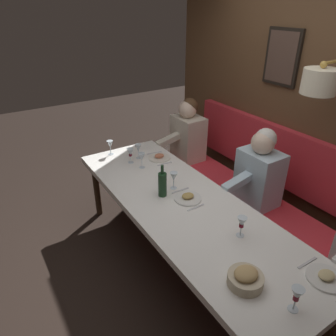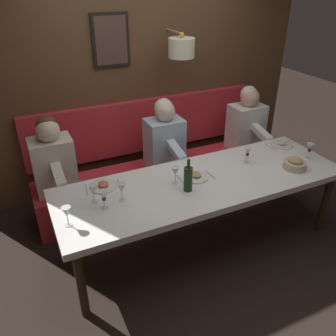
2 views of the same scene
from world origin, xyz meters
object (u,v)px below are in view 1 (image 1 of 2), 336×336
wine_glass_3 (138,148)px  bread_bowl (245,278)px  wine_glass_4 (110,145)px  wine_glass_5 (297,295)px  diner_middle (188,132)px  wine_glass_0 (174,177)px  wine_bottle (162,184)px  dining_table (184,209)px  wine_glass_1 (130,153)px  wine_glass_6 (242,223)px  diner_near (259,170)px  wine_glass_2 (142,157)px

wine_glass_3 → bread_bowl: (-0.26, -1.89, -0.07)m
wine_glass_4 → wine_glass_5: same height
diner_middle → wine_glass_3: 0.83m
wine_glass_0 → wine_bottle: size_ratio=0.55×
dining_table → wine_glass_1: size_ratio=16.41×
wine_glass_5 → wine_glass_6: size_ratio=1.00×
diner_near → wine_glass_4: size_ratio=4.82×
wine_glass_2 → wine_glass_3: same height
bread_bowl → wine_glass_4: bearing=89.0°
wine_glass_0 → diner_near: bearing=-18.4°
dining_table → diner_near: 0.89m
wine_glass_0 → bread_bowl: (-0.24, -1.16, -0.07)m
diner_near → wine_glass_5: size_ratio=4.82×
wine_glass_0 → bread_bowl: size_ratio=0.75×
wine_glass_0 → wine_glass_4: 1.01m
wine_glass_5 → wine_bottle: (-0.01, 1.39, 0.00)m
wine_glass_3 → wine_glass_5: bearing=-94.2°
wine_glass_1 → diner_middle: bearing=15.2°
bread_bowl → wine_glass_3: bearing=82.2°
wine_glass_6 → diner_near: bearing=35.4°
wine_glass_4 → bread_bowl: size_ratio=0.75×
dining_table → wine_glass_6: wine_glass_6 is taller
wine_glass_4 → wine_glass_3: bearing=-49.1°
wine_glass_2 → wine_bottle: 0.57m
wine_glass_2 → wine_glass_4: 0.49m
wine_glass_0 → wine_glass_3: bearing=88.5°
diner_middle → wine_glass_4: size_ratio=4.82×
diner_near → wine_glass_1: (-0.92, 0.95, 0.04)m
wine_glass_2 → wine_bottle: wine_bottle is taller
diner_middle → wine_glass_6: bearing=-113.7°
dining_table → wine_glass_4: size_ratio=16.41×
wine_glass_0 → wine_glass_5: size_ratio=1.00×
wine_glass_1 → wine_glass_5: size_ratio=1.00×
diner_near → dining_table: bearing=179.0°
dining_table → wine_glass_4: 1.26m
wine_glass_0 → wine_glass_1: size_ratio=1.00×
wine_glass_3 → wine_glass_0: bearing=-91.5°
wine_glass_1 → wine_glass_2: (0.05, -0.16, 0.00)m
bread_bowl → wine_glass_5: bearing=-70.0°
wine_glass_3 → dining_table: bearing=-94.7°
wine_glass_6 → wine_glass_1: bearing=95.9°
wine_glass_3 → diner_near: bearing=-51.4°
wine_glass_5 → wine_bottle: bearing=90.4°
dining_table → wine_glass_6: 0.60m
dining_table → wine_glass_1: (-0.04, 0.93, 0.18)m
wine_glass_2 → wine_bottle: bearing=-99.5°
diner_near → wine_glass_5: (-0.96, -1.16, 0.04)m
dining_table → wine_glass_6: (0.11, -0.56, 0.18)m
wine_glass_3 → bread_bowl: bearing=-97.8°
wine_glass_0 → wine_glass_4: (-0.20, 0.98, 0.00)m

